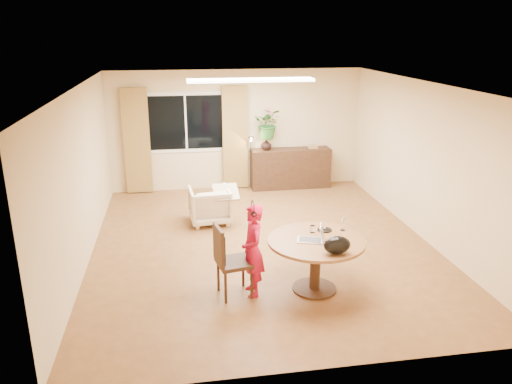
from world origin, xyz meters
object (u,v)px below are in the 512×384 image
(dining_chair, at_px, (234,260))
(armchair, at_px, (210,205))
(sideboard, at_px, (290,168))
(dining_table, at_px, (316,250))
(child, at_px, (253,250))

(dining_chair, distance_m, armchair, 2.71)
(sideboard, bearing_deg, dining_chair, -111.74)
(dining_table, xyz_separation_m, child, (-0.85, 0.04, 0.05))
(dining_table, bearing_deg, child, 177.33)
(dining_table, xyz_separation_m, armchair, (-1.22, 2.74, -0.25))
(dining_table, bearing_deg, dining_chair, 177.71)
(dining_table, relative_size, sideboard, 0.74)
(child, bearing_deg, dining_table, 83.31)
(child, distance_m, armchair, 2.74)
(armchair, relative_size, sideboard, 0.42)
(dining_chair, bearing_deg, sideboard, 58.02)
(child, bearing_deg, dining_chair, -94.96)
(dining_table, relative_size, armchair, 1.77)
(dining_table, height_order, armchair, dining_table)
(dining_table, distance_m, dining_chair, 1.10)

